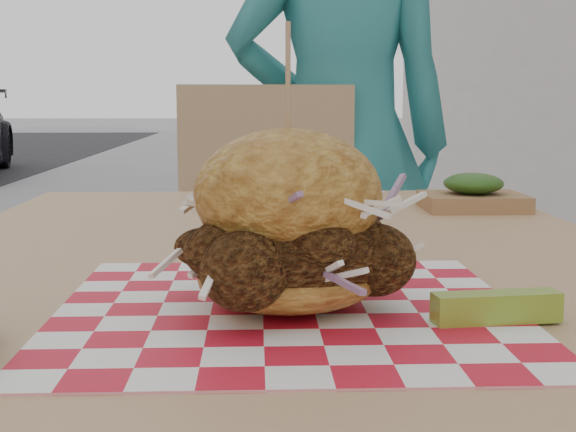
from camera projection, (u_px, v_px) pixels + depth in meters
name	position (u px, v px, depth m)	size (l,w,h in m)	color
diner	(341.00, 144.00, 2.04)	(0.59, 0.38, 1.61)	teal
patio_table	(280.00, 325.00, 0.87)	(0.80, 1.20, 0.75)	tan
patio_chair	(264.00, 258.00, 1.85)	(0.45, 0.46, 0.95)	tan
paper_liner	(288.00, 309.00, 0.63)	(0.36, 0.36, 0.00)	red
sandwich	(288.00, 231.00, 0.62)	(0.19, 0.19, 0.22)	#C08C36
pickle_spear	(496.00, 307.00, 0.59)	(0.10, 0.02, 0.02)	#8DAA31
place_setting	(272.00, 200.00, 1.27)	(0.27, 0.27, 0.02)	white
kraft_tray	(473.00, 195.00, 1.21)	(0.15, 0.12, 0.06)	olive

